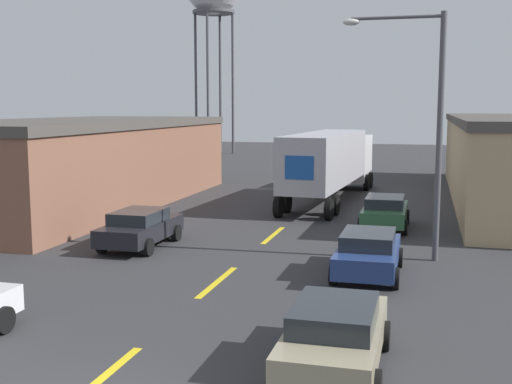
# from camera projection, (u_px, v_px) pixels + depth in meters

# --- Properties ---
(road_centerline) EXTENTS (0.20, 17.62, 0.01)m
(road_centerline) POSITION_uv_depth(u_px,v_px,m) (217.00, 282.00, 18.80)
(road_centerline) COLOR yellow
(road_centerline) RESTS_ON ground_plane
(warehouse_left) EXTENTS (9.01, 21.45, 4.43)m
(warehouse_left) POSITION_uv_depth(u_px,v_px,m) (77.00, 162.00, 33.21)
(warehouse_left) COLOR brown
(warehouse_left) RESTS_ON ground_plane
(semi_truck) EXTENTS (3.51, 14.13, 3.74)m
(semi_truck) POSITION_uv_depth(u_px,v_px,m) (332.00, 159.00, 34.77)
(semi_truck) COLOR silver
(semi_truck) RESTS_ON ground_plane
(parked_car_right_near) EXTENTS (1.96, 4.18, 1.37)m
(parked_car_right_near) POSITION_uv_depth(u_px,v_px,m) (335.00, 334.00, 12.42)
(parked_car_right_near) COLOR tan
(parked_car_right_near) RESTS_ON ground_plane
(parked_car_right_mid) EXTENTS (1.96, 4.18, 1.37)m
(parked_car_right_mid) POSITION_uv_depth(u_px,v_px,m) (368.00, 252.00, 19.39)
(parked_car_right_mid) COLOR navy
(parked_car_right_mid) RESTS_ON ground_plane
(parked_car_right_far) EXTENTS (1.96, 4.18, 1.37)m
(parked_car_right_far) POSITION_uv_depth(u_px,v_px,m) (385.00, 211.00, 26.96)
(parked_car_right_far) COLOR #2D5B38
(parked_car_right_far) RESTS_ON ground_plane
(parked_car_left_far) EXTENTS (1.96, 4.18, 1.37)m
(parked_car_left_far) POSITION_uv_depth(u_px,v_px,m) (140.00, 227.00, 23.38)
(parked_car_left_far) COLOR black
(parked_car_left_far) RESTS_ON ground_plane
(street_lamp) EXTENTS (3.32, 0.32, 8.11)m
(street_lamp) POSITION_uv_depth(u_px,v_px,m) (427.00, 117.00, 20.87)
(street_lamp) COLOR #4C4C51
(street_lamp) RESTS_ON ground_plane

